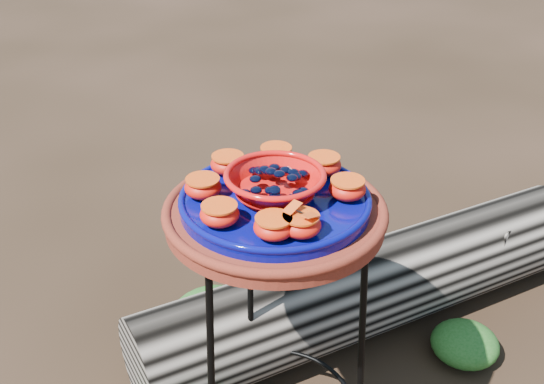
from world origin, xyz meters
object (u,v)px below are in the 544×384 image
object	(u,v)px
plant_stand	(275,346)
driftwood_log	(372,286)
terracotta_saucer	(275,215)
red_bowl	(275,185)
cobalt_plate	(275,202)

from	to	relation	value
plant_stand	driftwood_log	bearing A→B (deg)	39.90
terracotta_saucer	red_bowl	xyz separation A→B (m)	(0.00, 0.00, 0.07)
plant_stand	terracotta_saucer	bearing A→B (deg)	0.00
cobalt_plate	red_bowl	world-z (taller)	red_bowl
red_bowl	driftwood_log	bearing A→B (deg)	39.90
cobalt_plate	plant_stand	bearing A→B (deg)	0.00
cobalt_plate	red_bowl	distance (m)	0.04
plant_stand	terracotta_saucer	world-z (taller)	terracotta_saucer
cobalt_plate	driftwood_log	distance (m)	0.84
terracotta_saucer	driftwood_log	bearing A→B (deg)	39.90
cobalt_plate	red_bowl	size ratio (longest dim) A/B	2.00
red_bowl	plant_stand	bearing A→B (deg)	0.00
plant_stand	red_bowl	xyz separation A→B (m)	(0.00, 0.00, 0.44)
plant_stand	terracotta_saucer	size ratio (longest dim) A/B	1.50
plant_stand	driftwood_log	xyz separation A→B (m)	(0.45, 0.38, -0.20)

